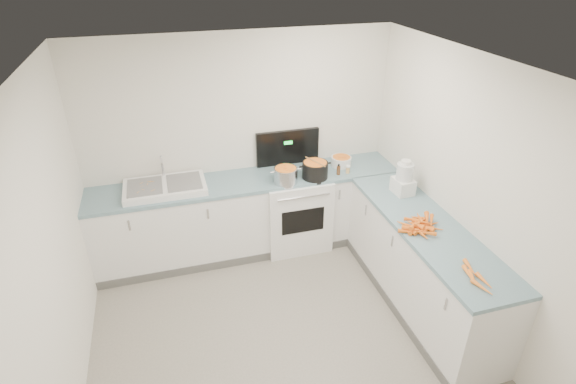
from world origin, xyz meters
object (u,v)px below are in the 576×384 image
object	(u,v)px
black_pot	(315,171)
food_processor	(404,179)
spice_jar	(348,170)
steel_pot	(286,176)
sink	(165,187)
extract_bottle	(338,170)
stove	(294,208)
mixing_bowl	(341,161)

from	to	relation	value
black_pot	food_processor	bearing A→B (deg)	-37.67
spice_jar	steel_pot	bearing A→B (deg)	-178.36
steel_pot	food_processor	distance (m)	1.27
sink	food_processor	distance (m)	2.54
extract_bottle	food_processor	xyz separation A→B (m)	(0.49, -0.59, 0.11)
black_pot	sink	bearing A→B (deg)	174.14
stove	black_pot	distance (m)	0.60
sink	steel_pot	size ratio (longest dim) A/B	3.27
stove	sink	xyz separation A→B (m)	(-1.45, 0.02, 0.50)
steel_pot	spice_jar	distance (m)	0.75
stove	food_processor	world-z (taller)	stove
stove	extract_bottle	size ratio (longest dim) A/B	12.90
mixing_bowl	food_processor	bearing A→B (deg)	-65.32
black_pot	extract_bottle	distance (m)	0.29
extract_bottle	mixing_bowl	bearing A→B (deg)	60.58
extract_bottle	food_processor	bearing A→B (deg)	-50.60
mixing_bowl	spice_jar	bearing A→B (deg)	-90.53
stove	steel_pot	bearing A→B (deg)	-132.18
steel_pot	black_pot	world-z (taller)	black_pot
extract_bottle	spice_jar	size ratio (longest dim) A/B	1.38
steel_pot	mixing_bowl	bearing A→B (deg)	16.90
steel_pot	black_pot	xyz separation A→B (m)	(0.35, 0.02, 0.01)
sink	extract_bottle	size ratio (longest dim) A/B	8.16
sink	spice_jar	bearing A→B (deg)	-4.68
mixing_bowl	extract_bottle	world-z (taller)	mixing_bowl
extract_bottle	stove	bearing A→B (deg)	162.00
sink	steel_pot	xyz separation A→B (m)	(1.29, -0.19, 0.04)
mixing_bowl	food_processor	xyz separation A→B (m)	(0.37, -0.81, 0.11)
stove	black_pot	world-z (taller)	stove
steel_pot	food_processor	world-z (taller)	food_processor
stove	food_processor	size ratio (longest dim) A/B	3.60
extract_bottle	sink	bearing A→B (deg)	174.94
extract_bottle	food_processor	world-z (taller)	food_processor
steel_pot	spice_jar	size ratio (longest dim) A/B	3.44
black_pot	food_processor	distance (m)	0.98
mixing_bowl	food_processor	distance (m)	0.89
black_pot	spice_jar	size ratio (longest dim) A/B	3.79
sink	spice_jar	distance (m)	2.05
black_pot	extract_bottle	world-z (taller)	black_pot
sink	black_pot	bearing A→B (deg)	-5.86
sink	spice_jar	xyz separation A→B (m)	(2.04, -0.17, 0.00)
black_pot	food_processor	xyz separation A→B (m)	(0.77, -0.60, 0.08)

